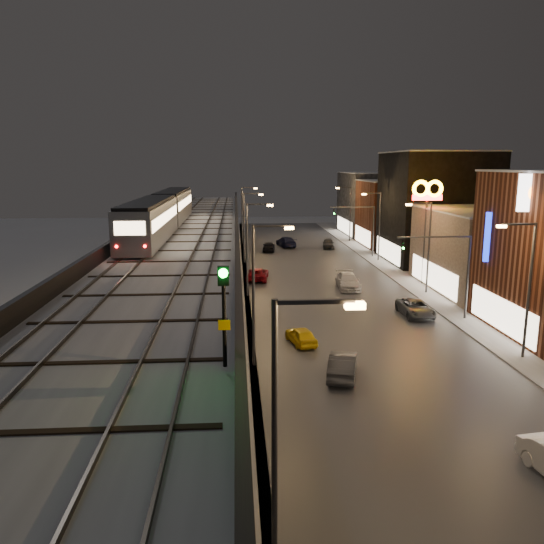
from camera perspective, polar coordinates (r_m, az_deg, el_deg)
name	(u,v)px	position (r m, az deg, el deg)	size (l,w,h in m)	color
ground	(283,487)	(22.70, 1.17, -22.11)	(220.00, 220.00, 0.00)	silver
road_surface	(324,286)	(56.03, 5.66, -1.47)	(17.00, 120.00, 0.06)	#46474D
sidewalk_right	(417,284)	(58.50, 15.37, -1.24)	(4.00, 120.00, 0.14)	#9FA1A8
under_viaduct_pavement	(195,288)	(55.43, -8.24, -1.68)	(11.00, 120.00, 0.06)	#9FA1A8
elevated_viaduct	(191,238)	(51.32, -8.67, 3.60)	(9.00, 100.00, 6.30)	black
viaduct_trackbed	(191,230)	(51.35, -8.70, 4.47)	(8.40, 100.00, 0.32)	#B2B7C1
viaduct_parapet_streetside	(237,225)	(51.14, -3.82, 5.07)	(0.30, 100.00, 1.10)	black
viaduct_parapet_far	(145,226)	(51.87, -13.51, 4.87)	(0.30, 100.00, 1.10)	black
building_c	(493,251)	(57.58, 22.67, 2.14)	(12.20, 15.20, 8.16)	#736456
building_d	(436,208)	(71.81, 17.20, 6.62)	(12.20, 13.20, 14.16)	black
building_e	(402,213)	(85.14, 13.76, 6.14)	(12.20, 12.20, 10.16)	brown
building_f	(378,204)	(98.49, 11.32, 7.22)	(12.20, 16.20, 11.16)	#343435
streetlight_left_0	(284,427)	(15.70, 1.31, -16.33)	(2.57, 0.28, 9.00)	#38383A
streetlight_left_1	(258,285)	(32.68, -1.55, -1.46)	(2.57, 0.28, 9.00)	#38383A
streetlight_right_1	(526,281)	(37.51, 25.65, -0.91)	(2.56, 0.28, 9.00)	#38383A
streetlight_left_2	(250,243)	(50.38, -2.40, 3.14)	(2.57, 0.28, 9.00)	#38383A
streetlight_right_2	(426,241)	(53.63, 16.28, 3.19)	(2.56, 0.28, 9.00)	#38383A
streetlight_left_3	(246,223)	(68.23, -2.81, 5.33)	(2.57, 0.28, 9.00)	#38383A
streetlight_right_3	(378,222)	(70.67, 11.29, 5.34)	(2.56, 0.28, 9.00)	#38383A
streetlight_left_4	(244,211)	(86.14, -3.05, 6.62)	(2.57, 0.28, 9.00)	#38383A
streetlight_right_4	(349,210)	(88.09, 8.25, 6.62)	(2.56, 0.28, 9.00)	#38383A
traffic_light_rig_a	(455,266)	(45.16, 19.04, 0.59)	(6.10, 0.34, 7.00)	#38383A
traffic_light_rig_b	(365,225)	(73.41, 9.99, 5.03)	(6.10, 0.34, 7.00)	#38383A
subway_train	(163,212)	(51.04, -11.60, 6.38)	(2.69, 32.44, 3.20)	gray
rail_signal	(224,296)	(15.45, -5.21, -2.62)	(0.36, 0.43, 3.08)	black
car_taxi	(301,336)	(37.83, 3.15, -6.92)	(1.45, 3.61, 1.23)	yellow
car_near_white	(343,365)	(32.52, 7.61, -9.93)	(1.56, 4.48, 1.48)	#3E4045
car_mid_silver	(257,275)	(58.27, -1.58, -0.27)	(2.21, 4.80, 1.33)	maroon
car_mid_dark	(286,242)	(81.96, 1.53, 3.23)	(2.15, 5.29, 1.53)	black
car_far_white	(269,247)	(77.65, -0.35, 2.73)	(1.68, 4.18, 1.42)	black
car_onc_dark	(416,309)	(46.12, 15.18, -3.83)	(2.26, 4.90, 1.36)	#545A64
car_onc_white	(348,282)	(54.75, 8.18, -1.05)	(2.15, 5.28, 1.53)	silver
car_onc_red	(329,244)	(81.04, 6.10, 3.04)	(1.68, 4.16, 1.42)	#34363A
sign_mcdonalds	(427,199)	(57.37, 16.35, 7.57)	(3.25, 0.43, 10.99)	#38383A
sign_citgo	(535,214)	(40.21, 26.43, 5.58)	(2.52, 0.39, 11.95)	#38383A
sign_carwash	(496,246)	(44.91, 22.92, 2.62)	(1.72, 0.35, 8.93)	#38383A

